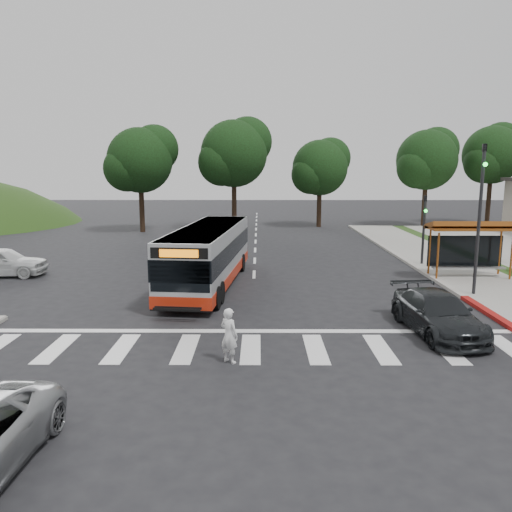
{
  "coord_description": "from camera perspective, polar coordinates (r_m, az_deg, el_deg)",
  "views": [
    {
      "loc": [
        0.24,
        -19.63,
        5.47
      ],
      "look_at": [
        0.12,
        2.48,
        1.6
      ],
      "focal_mm": 35.0,
      "sensor_mm": 36.0,
      "label": 1
    }
  ],
  "objects": [
    {
      "name": "curb_east_red",
      "position": [
        20.41,
        25.88,
        -6.41
      ],
      "size": [
        0.32,
        6.0,
        0.15
      ],
      "primitive_type": "cube",
      "color": "maroon",
      "rests_on": "ground"
    },
    {
      "name": "tree_ne_a",
      "position": [
        50.27,
        19.0,
        10.44
      ],
      "size": [
        6.16,
        5.74,
        9.3
      ],
      "color": "black",
      "rests_on": "parking_lot"
    },
    {
      "name": "crosswalk_ladder",
      "position": [
        15.62,
        -0.6,
        -10.54
      ],
      "size": [
        18.0,
        2.6,
        0.01
      ],
      "primitive_type": "cube",
      "color": "silver",
      "rests_on": "ground"
    },
    {
      "name": "curb_east",
      "position": [
        29.49,
        17.59,
        -1.09
      ],
      "size": [
        0.3,
        40.0,
        0.15
      ],
      "primitive_type": "cube",
      "color": "#9E9991",
      "rests_on": "ground"
    },
    {
      "name": "transit_bus",
      "position": [
        23.66,
        -5.41,
        -0.03
      ],
      "size": [
        3.4,
        10.98,
        2.79
      ],
      "primitive_type": null,
      "rotation": [
        0.0,
        0.0,
        -0.1
      ],
      "color": "#AFB2B4",
      "rests_on": "ground"
    },
    {
      "name": "bus_shelter",
      "position": [
        27.08,
        23.28,
        2.5
      ],
      "size": [
        4.2,
        1.6,
        2.86
      ],
      "color": "brown",
      "rests_on": "sidewalk_east"
    },
    {
      "name": "tree_north_b",
      "position": [
        48.05,
        7.4,
        10.07
      ],
      "size": [
        5.72,
        5.33,
        8.43
      ],
      "color": "black",
      "rests_on": "ground"
    },
    {
      "name": "ground",
      "position": [
        20.38,
        -0.38,
        -5.64
      ],
      "size": [
        140.0,
        140.0,
        0.0
      ],
      "primitive_type": "plane",
      "color": "black",
      "rests_on": "ground"
    },
    {
      "name": "traffic_signal_ne_tall",
      "position": [
        23.16,
        24.25,
        5.12
      ],
      "size": [
        0.18,
        0.37,
        6.5
      ],
      "color": "black",
      "rests_on": "ground"
    },
    {
      "name": "tree_north_c",
      "position": [
        44.87,
        -13.01,
        10.72
      ],
      "size": [
        6.16,
        5.74,
        9.3
      ],
      "color": "black",
      "rests_on": "ground"
    },
    {
      "name": "tree_ne_b",
      "position": [
        54.71,
        25.44,
        10.5
      ],
      "size": [
        6.16,
        5.74,
        10.02
      ],
      "color": "black",
      "rests_on": "ground"
    },
    {
      "name": "tree_north_a",
      "position": [
        45.78,
        -2.44,
        11.73
      ],
      "size": [
        6.6,
        6.15,
        10.17
      ],
      "color": "black",
      "rests_on": "ground"
    },
    {
      "name": "pedestrian",
      "position": [
        14.37,
        -3.09,
        -9.05
      ],
      "size": [
        0.7,
        0.66,
        1.6
      ],
      "primitive_type": "imported",
      "rotation": [
        0.0,
        0.0,
        2.49
      ],
      "color": "white",
      "rests_on": "ground"
    },
    {
      "name": "dark_sedan",
      "position": [
        17.92,
        20.02,
        -6.19
      ],
      "size": [
        2.37,
        4.86,
        1.36
      ],
      "primitive_type": "imported",
      "rotation": [
        0.0,
        0.0,
        0.1
      ],
      "color": "black",
      "rests_on": "ground"
    },
    {
      "name": "west_car_white",
      "position": [
        28.8,
        -27.11,
        -0.58
      ],
      "size": [
        4.55,
        1.98,
        1.53
      ],
      "primitive_type": "imported",
      "rotation": [
        0.0,
        0.0,
        1.61
      ],
      "color": "silver",
      "rests_on": "ground"
    },
    {
      "name": "sidewalk_east",
      "position": [
        30.14,
        21.22,
        -1.1
      ],
      "size": [
        4.0,
        40.0,
        0.12
      ],
      "primitive_type": "cube",
      "color": "gray",
      "rests_on": "ground"
    },
    {
      "name": "traffic_signal_ne_short",
      "position": [
        29.79,
        18.66,
        3.64
      ],
      "size": [
        0.18,
        0.37,
        4.0
      ],
      "color": "black",
      "rests_on": "ground"
    }
  ]
}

